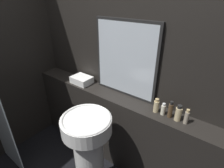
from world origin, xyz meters
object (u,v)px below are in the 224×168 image
at_px(mirror, 125,60).
at_px(towel_stack, 82,80).
at_px(pedestal_sink, 89,150).
at_px(shampoo_bottle, 156,106).
at_px(lotion_bottle, 170,110).
at_px(conditioner_bottle, 163,109).
at_px(body_wash_bottle, 178,113).
at_px(hand_soap_bottle, 187,117).

distance_m(mirror, towel_stack, 0.65).
relative_size(pedestal_sink, shampoo_bottle, 6.90).
bearing_deg(lotion_bottle, conditioner_bottle, 180.00).
xyz_separation_m(pedestal_sink, lotion_bottle, (0.54, 0.48, 0.42)).
distance_m(mirror, shampoo_bottle, 0.53).
bearing_deg(mirror, body_wash_bottle, -9.09).
bearing_deg(hand_soap_bottle, shampoo_bottle, -180.00).
relative_size(pedestal_sink, body_wash_bottle, 6.31).
relative_size(towel_stack, shampoo_bottle, 1.76).
height_order(mirror, hand_soap_bottle, mirror).
relative_size(shampoo_bottle, lotion_bottle, 0.85).
relative_size(mirror, towel_stack, 3.21).
distance_m(mirror, lotion_bottle, 0.63).
xyz_separation_m(towel_stack, conditioner_bottle, (1.02, 0.00, 0.01)).
relative_size(pedestal_sink, towel_stack, 3.93).
height_order(shampoo_bottle, body_wash_bottle, body_wash_bottle).
height_order(towel_stack, body_wash_bottle, body_wash_bottle).
relative_size(conditioner_bottle, lotion_bottle, 0.72).
xyz_separation_m(lotion_bottle, hand_soap_bottle, (0.14, 0.00, -0.01)).
xyz_separation_m(mirror, shampoo_bottle, (0.41, -0.10, -0.32)).
relative_size(lotion_bottle, body_wash_bottle, 1.07).
relative_size(shampoo_bottle, hand_soap_bottle, 0.99).
distance_m(towel_stack, lotion_bottle, 1.09).
bearing_deg(lotion_bottle, mirror, 169.77).
distance_m(pedestal_sink, towel_stack, 0.82).
xyz_separation_m(pedestal_sink, shampoo_bottle, (0.41, 0.48, 0.41)).
relative_size(shampoo_bottle, conditioner_bottle, 1.19).
xyz_separation_m(shampoo_bottle, hand_soap_bottle, (0.27, 0.00, 0.00)).
height_order(pedestal_sink, hand_soap_bottle, hand_soap_bottle).
xyz_separation_m(mirror, towel_stack, (-0.54, -0.10, -0.34)).
bearing_deg(conditioner_bottle, shampoo_bottle, -180.00).
bearing_deg(hand_soap_bottle, mirror, 171.81).
relative_size(mirror, conditioner_bottle, 6.70).
bearing_deg(shampoo_bottle, lotion_bottle, 0.00).
height_order(mirror, lotion_bottle, mirror).
bearing_deg(pedestal_sink, body_wash_bottle, 38.20).
bearing_deg(shampoo_bottle, mirror, 166.68).
distance_m(towel_stack, shampoo_bottle, 0.96).
distance_m(mirror, hand_soap_bottle, 0.76).
distance_m(towel_stack, body_wash_bottle, 1.15).
distance_m(towel_stack, hand_soap_bottle, 1.22).
distance_m(towel_stack, conditioner_bottle, 1.02).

